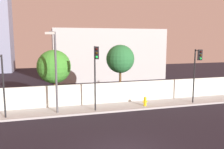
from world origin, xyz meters
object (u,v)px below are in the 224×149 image
(roadside_tree_midleft, at_px, (120,59))
(fire_hydrant, at_px, (145,101))
(street_lamp_curbside, at_px, (55,66))
(traffic_light_left, at_px, (197,65))
(traffic_light_right, at_px, (96,65))
(roadside_tree_leftmost, at_px, (54,67))

(roadside_tree_midleft, bearing_deg, fire_hydrant, -66.84)
(fire_hydrant, distance_m, roadside_tree_midleft, 4.68)
(fire_hydrant, bearing_deg, street_lamp_curbside, -178.52)
(street_lamp_curbside, distance_m, roadside_tree_midleft, 6.84)
(traffic_light_left, relative_size, roadside_tree_midleft, 0.90)
(traffic_light_left, distance_m, traffic_light_right, 8.92)
(traffic_light_left, xyz_separation_m, roadside_tree_midleft, (-5.80, 3.58, 0.32))
(fire_hydrant, height_order, roadside_tree_leftmost, roadside_tree_leftmost)
(roadside_tree_midleft, bearing_deg, roadside_tree_leftmost, 180.00)
(roadside_tree_leftmost, relative_size, roadside_tree_midleft, 0.92)
(street_lamp_curbside, height_order, roadside_tree_leftmost, street_lamp_curbside)
(traffic_light_right, distance_m, street_lamp_curbside, 3.00)
(traffic_light_right, relative_size, street_lamp_curbside, 0.83)
(traffic_light_left, relative_size, traffic_light_right, 0.94)
(roadside_tree_leftmost, bearing_deg, street_lamp_curbside, -89.78)
(traffic_light_right, bearing_deg, street_lamp_curbside, 167.99)
(street_lamp_curbside, xyz_separation_m, roadside_tree_midleft, (6.05, 3.19, 0.10))
(fire_hydrant, relative_size, roadside_tree_leftmost, 0.16)
(fire_hydrant, bearing_deg, traffic_light_left, -7.32)
(traffic_light_left, bearing_deg, traffic_light_right, -178.50)
(fire_hydrant, distance_m, roadside_tree_leftmost, 8.42)
(fire_hydrant, xyz_separation_m, roadside_tree_leftmost, (-7.34, 3.00, 2.81))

